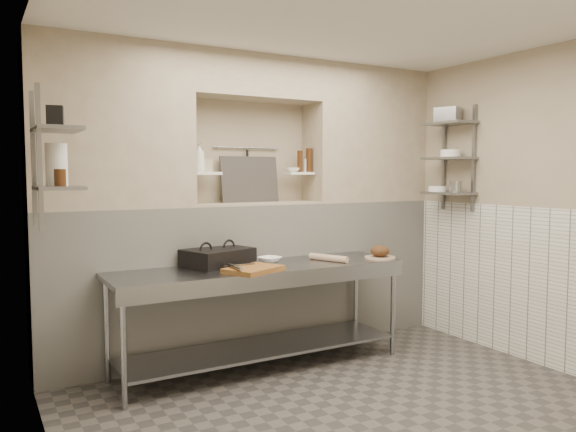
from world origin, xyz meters
TOP-DOWN VIEW (x-y plane):
  - floor at (0.00, 0.00)m, footprint 4.00×3.90m
  - ceiling at (0.00, 0.00)m, footprint 4.00×3.90m
  - wall_left at (-2.05, 0.00)m, footprint 0.10×3.90m
  - wall_right at (2.05, 0.00)m, footprint 0.10×3.90m
  - wall_back at (0.00, 2.00)m, footprint 4.00×0.10m
  - backwall_lower at (0.00, 1.75)m, footprint 4.00×0.40m
  - alcove_sill at (0.00, 1.75)m, footprint 1.30×0.40m
  - backwall_pillar_left at (-1.33, 1.75)m, footprint 1.35×0.40m
  - backwall_pillar_right at (1.33, 1.75)m, footprint 1.35×0.40m
  - backwall_header at (0.00, 1.75)m, footprint 1.30×0.40m
  - wainscot_left at (-1.99, 0.00)m, footprint 0.02×3.90m
  - wainscot_right at (1.99, 0.00)m, footprint 0.02×3.90m
  - alcove_shelf_left at (-0.50, 1.75)m, footprint 0.28×0.16m
  - alcove_shelf_right at (0.50, 1.75)m, footprint 0.28×0.16m
  - utensil_rail at (0.00, 1.92)m, footprint 0.70×0.02m
  - hanging_steel at (0.00, 1.90)m, footprint 0.02×0.02m
  - splash_panel at (0.00, 1.85)m, footprint 0.60×0.08m
  - shelf_rail_left_a at (-1.98, 1.25)m, footprint 0.03×0.03m
  - shelf_rail_left_b at (-1.98, 0.85)m, footprint 0.03×0.03m
  - wall_shelf_left_lower at (-1.84, 1.05)m, footprint 0.30×0.50m
  - wall_shelf_left_upper at (-1.84, 1.05)m, footprint 0.30×0.50m
  - shelf_rail_right_a at (1.98, 1.25)m, footprint 0.03×0.03m
  - shelf_rail_right_b at (1.98, 0.85)m, footprint 0.03×0.03m
  - wall_shelf_right_lower at (1.84, 1.05)m, footprint 0.30×0.50m
  - wall_shelf_right_mid at (1.84, 1.05)m, footprint 0.30×0.50m
  - wall_shelf_right_upper at (1.84, 1.05)m, footprint 0.30×0.50m
  - prep_table at (-0.22, 1.18)m, footprint 2.60×0.70m
  - panini_press at (-0.53, 1.39)m, footprint 0.65×0.55m
  - cutting_board at (-0.39, 0.97)m, footprint 0.54×0.47m
  - knife_blade at (-0.46, 1.10)m, footprint 0.28×0.04m
  - tongs at (-0.56, 0.97)m, footprint 0.04×0.29m
  - mixing_bowl at (-0.04, 1.35)m, footprint 0.26×0.26m
  - rolling_pin at (0.45, 1.14)m, footprint 0.21×0.39m
  - bread_board at (0.96, 1.03)m, footprint 0.29×0.29m
  - bread_loaf at (0.96, 1.03)m, footprint 0.18×0.18m
  - bottle_soap at (-0.55, 1.75)m, footprint 0.11×0.11m
  - jar_alcove at (-0.47, 1.78)m, footprint 0.08×0.08m
  - bowl_alcove at (0.42, 1.74)m, footprint 0.15×0.15m
  - condiment_a at (0.61, 1.74)m, footprint 0.06×0.06m
  - condiment_b at (0.51, 1.75)m, footprint 0.05×0.05m
  - condiment_c at (0.61, 1.76)m, footprint 0.08×0.08m
  - jug_left at (-1.84, 1.12)m, footprint 0.15×0.15m
  - jar_left at (-1.84, 0.96)m, footprint 0.08×0.08m
  - box_left_upper at (-1.84, 1.12)m, footprint 0.13×0.13m
  - bowl_right at (1.84, 1.20)m, footprint 0.18×0.18m
  - canister_right at (1.84, 0.95)m, footprint 0.11×0.11m
  - bowl_right_mid at (1.84, 1.03)m, footprint 0.20×0.20m
  - basket_right at (1.84, 1.07)m, footprint 0.26×0.28m

SIDE VIEW (x-z plane):
  - floor at x=0.00m, z-range -0.10..0.00m
  - prep_table at x=-0.22m, z-range 0.19..1.09m
  - backwall_lower at x=0.00m, z-range 0.00..1.40m
  - wainscot_left at x=-1.99m, z-range 0.00..1.40m
  - wainscot_right at x=1.99m, z-range 0.00..1.40m
  - bread_board at x=0.96m, z-range 0.90..0.92m
  - cutting_board at x=-0.39m, z-range 0.90..0.94m
  - mixing_bowl at x=-0.04m, z-range 0.90..0.95m
  - rolling_pin at x=0.45m, z-range 0.90..0.96m
  - knife_blade at x=-0.46m, z-range 0.95..0.95m
  - tongs at x=-0.56m, z-range 0.95..0.97m
  - bread_loaf at x=0.96m, z-range 0.92..1.02m
  - panini_press at x=-0.53m, z-range 0.90..1.05m
  - wall_left at x=-2.05m, z-range 0.00..2.80m
  - wall_right at x=2.05m, z-range 0.00..2.80m
  - wall_back at x=0.00m, z-range 0.00..2.80m
  - alcove_sill at x=0.00m, z-range 1.40..1.42m
  - wall_shelf_right_lower at x=1.84m, z-range 1.49..1.51m
  - bowl_right at x=1.84m, z-range 1.51..1.57m
  - canister_right at x=1.84m, z-range 1.51..1.62m
  - wall_shelf_left_lower at x=-1.84m, z-range 1.59..1.61m
  - splash_panel at x=0.00m, z-range 1.42..1.86m
  - jar_left at x=-1.84m, z-range 1.61..1.73m
  - alcove_shelf_left at x=-0.50m, z-range 1.69..1.71m
  - alcove_shelf_right at x=0.50m, z-range 1.69..1.71m
  - bowl_alcove at x=0.42m, z-range 1.71..1.76m
  - jug_left at x=-1.84m, z-range 1.61..1.91m
  - jar_alcove at x=-0.47m, z-range 1.71..1.83m
  - condiment_c at x=0.61m, z-range 1.71..1.85m
  - hanging_steel at x=0.00m, z-range 1.63..1.93m
  - shelf_rail_left_a at x=-1.98m, z-range 1.33..2.27m
  - shelf_rail_left_b at x=-1.98m, z-range 1.33..2.27m
  - condiment_b at x=0.51m, z-range 1.71..1.93m
  - condiment_a at x=0.61m, z-range 1.71..1.95m
  - bottle_soap at x=-0.55m, z-range 1.71..1.97m
  - shelf_rail_right_a at x=1.98m, z-range 1.33..2.38m
  - shelf_rail_right_b at x=1.98m, z-range 1.33..2.38m
  - wall_shelf_right_mid at x=1.84m, z-range 1.84..1.86m
  - bowl_right_mid at x=1.84m, z-range 1.86..1.94m
  - utensil_rail at x=0.00m, z-range 1.94..1.96m
  - wall_shelf_left_upper at x=-1.84m, z-range 1.99..2.01m
  - box_left_upper at x=-1.84m, z-range 2.01..2.17m
  - backwall_pillar_left at x=-1.33m, z-range 1.40..2.80m
  - backwall_pillar_right at x=1.33m, z-range 1.40..2.80m
  - wall_shelf_right_upper at x=1.84m, z-range 2.19..2.21m
  - basket_right at x=1.84m, z-range 2.21..2.36m
  - backwall_header at x=0.00m, z-range 2.40..2.80m
  - ceiling at x=0.00m, z-range 2.80..2.90m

